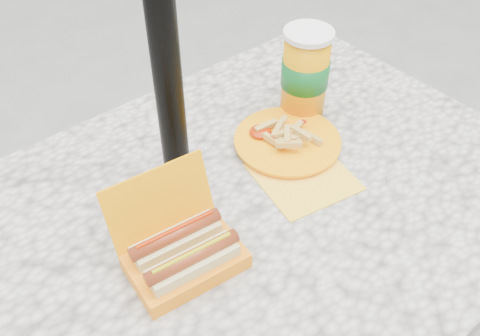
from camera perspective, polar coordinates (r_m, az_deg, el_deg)
picnic_table at (r=1.03m, az=-1.07°, el=-8.99°), size 1.20×0.80×0.75m
hotdog_box at (r=0.85m, az=-6.08°, el=-8.92°), size 0.19×0.17×0.14m
fries_plate at (r=1.07m, az=5.13°, el=2.68°), size 0.25×0.29×0.04m
soda_cup at (r=1.12m, az=6.96°, el=10.09°), size 0.10×0.10×0.19m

